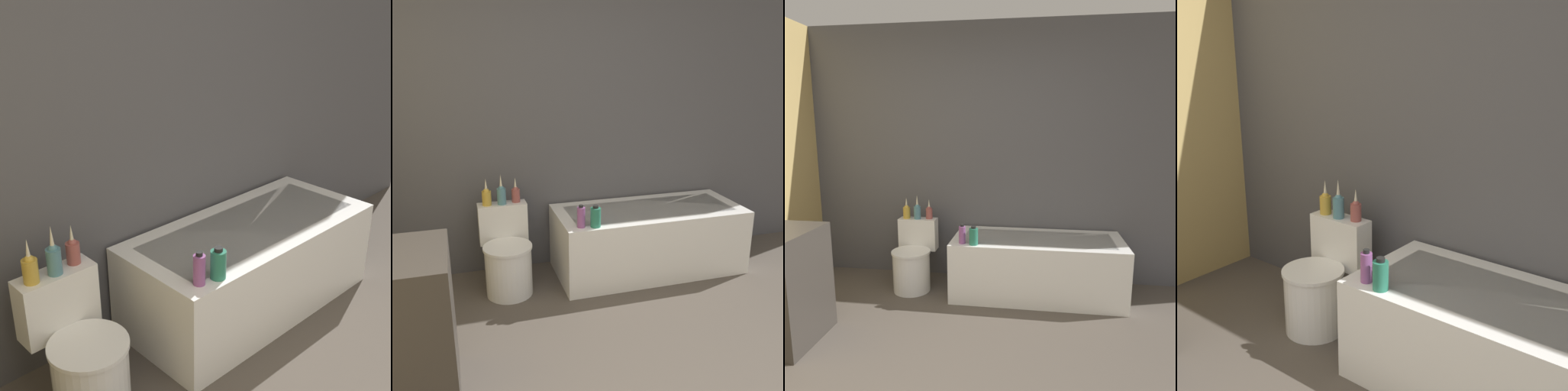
% 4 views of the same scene
% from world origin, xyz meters
% --- Properties ---
extents(wall_back_tiled, '(6.40, 0.06, 2.60)m').
position_xyz_m(wall_back_tiled, '(0.00, 2.28, 1.30)').
color(wall_back_tiled, '#4C4C51').
rests_on(wall_back_tiled, ground_plane).
extents(bathtub, '(1.58, 0.70, 0.56)m').
position_xyz_m(bathtub, '(0.72, 1.88, 0.28)').
color(bathtub, white).
rests_on(bathtub, ground).
extents(toilet, '(0.38, 0.51, 0.66)m').
position_xyz_m(toilet, '(-0.49, 1.84, 0.28)').
color(toilet, white).
rests_on(toilet, ground).
extents(vase_gold, '(0.07, 0.07, 0.22)m').
position_xyz_m(vase_gold, '(-0.61, 2.02, 0.74)').
color(vase_gold, gold).
rests_on(vase_gold, toilet).
extents(vase_silver, '(0.07, 0.07, 0.24)m').
position_xyz_m(vase_silver, '(-0.49, 2.01, 0.75)').
color(vase_silver, teal).
rests_on(vase_silver, toilet).
extents(vase_bronze, '(0.07, 0.07, 0.20)m').
position_xyz_m(vase_bronze, '(-0.38, 2.04, 0.73)').
color(vase_bronze, '#994C47').
rests_on(vase_bronze, toilet).
extents(shampoo_bottle_tall, '(0.06, 0.06, 0.18)m').
position_xyz_m(shampoo_bottle_tall, '(0.05, 1.62, 0.64)').
color(shampoo_bottle_tall, '#8C4C8C').
rests_on(shampoo_bottle_tall, bathtub).
extents(shampoo_bottle_short, '(0.08, 0.08, 0.17)m').
position_xyz_m(shampoo_bottle_short, '(0.16, 1.60, 0.63)').
color(shampoo_bottle_short, '#267259').
rests_on(shampoo_bottle_short, bathtub).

